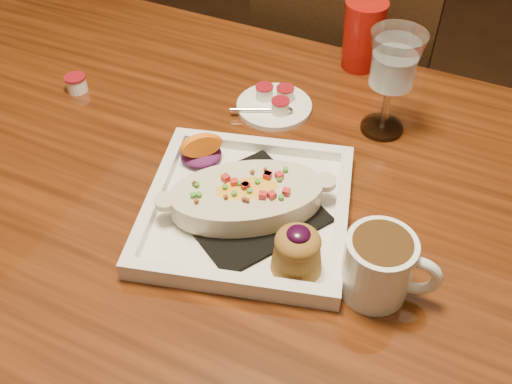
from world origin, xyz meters
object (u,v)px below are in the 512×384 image
at_px(coffee_mug, 380,265).
at_px(goblet, 394,66).
at_px(saucer, 274,104).
at_px(red_tumbler, 363,35).
at_px(table, 229,224).
at_px(plate, 250,206).
at_px(chair_far, 344,96).

xyz_separation_m(coffee_mug, goblet, (-0.09, 0.32, 0.08)).
bearing_deg(saucer, red_tumbler, 64.94).
bearing_deg(goblet, saucer, -172.14).
relative_size(coffee_mug, goblet, 0.68).
distance_m(goblet, saucer, 0.22).
bearing_deg(coffee_mug, goblet, 96.94).
height_order(coffee_mug, red_tumbler, red_tumbler).
height_order(table, goblet, goblet).
bearing_deg(coffee_mug, plate, 160.17).
height_order(coffee_mug, saucer, coffee_mug).
distance_m(coffee_mug, goblet, 0.34).
xyz_separation_m(chair_far, saucer, (-0.01, -0.43, 0.25)).
relative_size(chair_far, saucer, 6.97).
height_order(chair_far, coffee_mug, chair_far).
xyz_separation_m(chair_far, red_tumbler, (0.08, -0.23, 0.31)).
bearing_deg(chair_far, plate, 95.60).
relative_size(coffee_mug, red_tumbler, 0.94).
bearing_deg(coffee_mug, saucer, 124.82).
xyz_separation_m(saucer, red_tumbler, (0.09, 0.20, 0.06)).
bearing_deg(saucer, table, -86.75).
distance_m(table, goblet, 0.37).
bearing_deg(table, coffee_mug, -19.59).
bearing_deg(coffee_mug, chair_far, 101.97).
bearing_deg(plate, red_tumbler, 72.73).
relative_size(goblet, red_tumbler, 1.37).
height_order(table, plate, plate).
bearing_deg(red_tumbler, saucer, -115.06).
bearing_deg(plate, coffee_mug, -27.17).
distance_m(goblet, red_tumbler, 0.21).
height_order(table, saucer, saucer).
bearing_deg(table, saucer, 93.25).
height_order(saucer, red_tumbler, red_tumbler).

